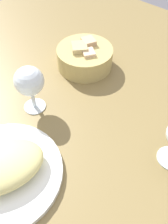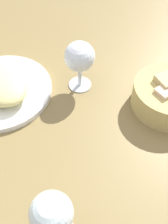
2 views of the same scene
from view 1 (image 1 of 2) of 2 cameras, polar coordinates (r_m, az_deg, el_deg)
name	(u,v)px [view 1 (image 1 of 2)]	position (r cm, az deg, el deg)	size (l,w,h in cm)	color
ground_plane	(73,136)	(58.52, -2.69, -5.76)	(140.00, 140.00, 2.00)	olive
plate	(3,173)	(54.36, -18.70, -13.62)	(25.12, 25.12, 1.40)	white
bread_basket	(85,57)	(73.39, 0.16, 12.94)	(16.50, 16.50, 7.57)	tan
wine_glass_far	(31,81)	(58.57, -12.48, 7.09)	(7.21, 7.21, 12.67)	silver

